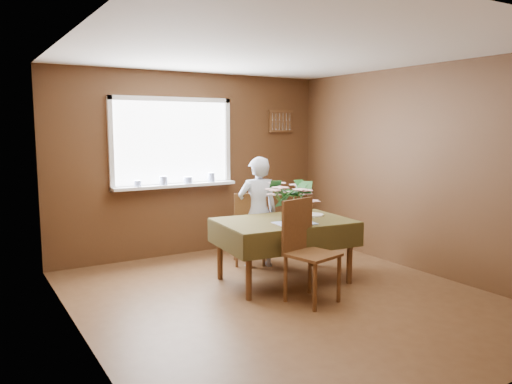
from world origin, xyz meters
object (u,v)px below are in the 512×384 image
chair_far (250,226)px  dining_table (284,227)px  seated_woman (258,212)px  flower_bouquet (290,197)px  chair_near (306,247)px

chair_far → dining_table: bearing=114.5°
seated_woman → flower_bouquet: seated_woman is taller
flower_bouquet → chair_far: bearing=87.1°
dining_table → flower_bouquet: bearing=-96.9°
dining_table → chair_far: bearing=94.4°
dining_table → chair_far: 0.80m
seated_woman → chair_far: bearing=-51.0°
chair_far → chair_near: chair_near is taller
flower_bouquet → dining_table: bearing=77.8°
chair_far → seated_woman: (0.05, -0.12, 0.19)m
dining_table → seated_woman: seated_woman is taller
chair_far → chair_near: (-0.18, -1.42, 0.05)m
seated_woman → flower_bouquet: size_ratio=2.72×
chair_far → flower_bouquet: 1.08m
chair_far → chair_near: bearing=108.3°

